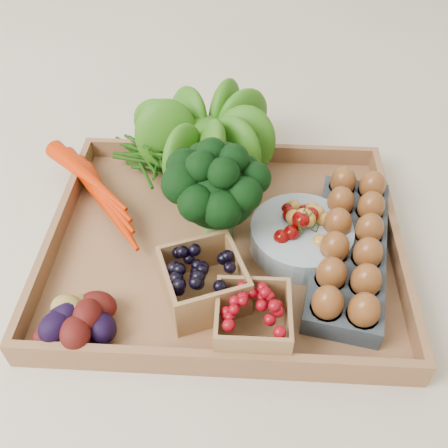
# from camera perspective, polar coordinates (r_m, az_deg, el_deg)

# --- Properties ---
(ground) EXTENTS (4.00, 4.00, 0.00)m
(ground) POSITION_cam_1_polar(r_m,az_deg,el_deg) (0.82, -0.00, -2.94)
(ground) COLOR beige
(ground) RESTS_ON ground
(tray) EXTENTS (0.55, 0.45, 0.01)m
(tray) POSITION_cam_1_polar(r_m,az_deg,el_deg) (0.81, -0.00, -2.59)
(tray) COLOR #8E5F3B
(tray) RESTS_ON ground
(carrots) EXTENTS (0.24, 0.17, 0.06)m
(carrots) POSITION_cam_1_polar(r_m,az_deg,el_deg) (0.89, -14.31, 4.06)
(carrots) COLOR #C42300
(carrots) RESTS_ON tray
(lettuce) EXTENTS (0.17, 0.17, 0.17)m
(lettuce) POSITION_cam_1_polar(r_m,az_deg,el_deg) (0.90, -2.04, 10.79)
(lettuce) COLOR #295B0E
(lettuce) RESTS_ON tray
(broccoli) EXTENTS (0.16, 0.16, 0.13)m
(broccoli) POSITION_cam_1_polar(r_m,az_deg,el_deg) (0.77, -0.69, 1.91)
(broccoli) COLOR black
(broccoli) RESTS_ON tray
(cherry_bowl) EXTENTS (0.16, 0.16, 0.04)m
(cherry_bowl) POSITION_cam_1_polar(r_m,az_deg,el_deg) (0.80, 8.78, -1.47)
(cherry_bowl) COLOR #8C9EA5
(cherry_bowl) RESTS_ON tray
(egg_carton) EXTENTS (0.16, 0.32, 0.04)m
(egg_carton) POSITION_cam_1_polar(r_m,az_deg,el_deg) (0.79, 14.06, -3.08)
(egg_carton) COLOR #323A40
(egg_carton) RESTS_ON tray
(potatoes) EXTENTS (0.13, 0.13, 0.07)m
(potatoes) POSITION_cam_1_polar(r_m,az_deg,el_deg) (0.70, -17.07, -10.47)
(potatoes) COLOR #3B0B09
(potatoes) RESTS_ON tray
(punnet_blackberry) EXTENTS (0.14, 0.14, 0.07)m
(punnet_blackberry) POSITION_cam_1_polar(r_m,az_deg,el_deg) (0.71, -2.36, -6.59)
(punnet_blackberry) COLOR black
(punnet_blackberry) RESTS_ON tray
(punnet_raspberry) EXTENTS (0.10, 0.10, 0.07)m
(punnet_raspberry) POSITION_cam_1_polar(r_m,az_deg,el_deg) (0.68, 3.29, -11.00)
(punnet_raspberry) COLOR maroon
(punnet_raspberry) RESTS_ON tray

